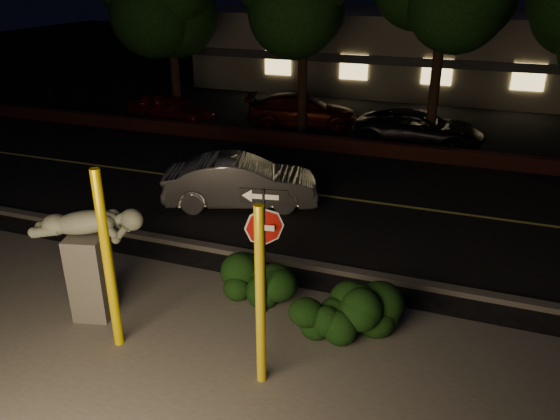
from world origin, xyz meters
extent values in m
plane|color=black|center=(0.00, 10.00, 0.00)|extent=(90.00, 90.00, 0.00)
cube|color=#4C4944|center=(0.00, -1.00, 0.01)|extent=(14.00, 6.00, 0.02)
cube|color=black|center=(0.00, 7.00, 0.01)|extent=(80.00, 8.00, 0.01)
cube|color=#D0C753|center=(0.00, 7.00, 0.02)|extent=(80.00, 0.12, 0.00)
cube|color=#4C4944|center=(0.00, 2.90, 0.06)|extent=(80.00, 0.25, 0.12)
cube|color=#491D17|center=(0.00, 11.30, 0.25)|extent=(40.00, 0.35, 0.50)
cube|color=black|center=(0.00, 17.00, 0.01)|extent=(40.00, 12.00, 0.01)
cube|color=slate|center=(0.00, 25.00, 2.00)|extent=(22.00, 10.00, 4.00)
cube|color=#333338|center=(0.00, 19.90, 2.00)|extent=(22.00, 0.20, 0.40)
cube|color=#FFD87F|center=(-6.00, 19.95, 1.60)|extent=(1.40, 0.08, 1.20)
cube|color=#FFD87F|center=(-2.00, 19.95, 1.60)|extent=(1.40, 0.08, 1.20)
cube|color=#FFD87F|center=(2.00, 19.95, 1.60)|extent=(1.40, 0.08, 1.20)
cube|color=#FFD87F|center=(6.00, 19.95, 1.60)|extent=(1.40, 0.08, 1.20)
cylinder|color=black|center=(-8.00, 13.00, 1.88)|extent=(0.36, 0.36, 3.75)
cylinder|color=black|center=(-2.50, 13.20, 2.12)|extent=(0.36, 0.36, 4.25)
cylinder|color=black|center=(2.50, 12.80, 2.00)|extent=(0.36, 0.36, 4.00)
cylinder|color=#FFDA04|center=(-1.34, -0.80, 1.62)|extent=(0.16, 0.16, 3.24)
cylinder|color=yellow|center=(1.35, -0.81, 1.52)|extent=(0.15, 0.15, 3.04)
cylinder|color=black|center=(0.72, 0.95, 1.27)|extent=(0.05, 0.05, 2.53)
cube|color=white|center=(0.72, 0.95, 1.81)|extent=(0.38, 0.09, 0.11)
cube|color=black|center=(0.72, 0.95, 2.40)|extent=(0.85, 0.18, 0.27)
cube|color=white|center=(0.72, 0.95, 2.40)|extent=(0.54, 0.11, 0.11)
cube|color=#4C4944|center=(-2.25, -0.21, 0.83)|extent=(0.78, 0.78, 1.67)
sphere|color=slate|center=(-1.37, 0.01, 2.04)|extent=(0.39, 0.39, 0.39)
ellipsoid|color=black|center=(0.29, 1.42, 0.47)|extent=(1.97, 1.42, 0.93)
ellipsoid|color=black|center=(2.38, 1.04, 0.55)|extent=(1.70, 0.95, 1.09)
ellipsoid|color=black|center=(2.06, 0.78, 0.44)|extent=(1.36, 0.96, 0.88)
imported|color=#A4A3A8|center=(-1.81, 5.60, 0.69)|extent=(4.40, 2.81, 1.37)
imported|color=maroon|center=(-8.24, 12.81, 0.66)|extent=(4.06, 2.15, 1.32)
imported|color=#451108|center=(-2.77, 14.10, 0.67)|extent=(4.92, 2.97, 1.33)
imported|color=black|center=(2.11, 13.00, 0.64)|extent=(4.69, 2.27, 1.29)
camera|label=1|loc=(3.97, -7.17, 5.99)|focal=35.00mm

